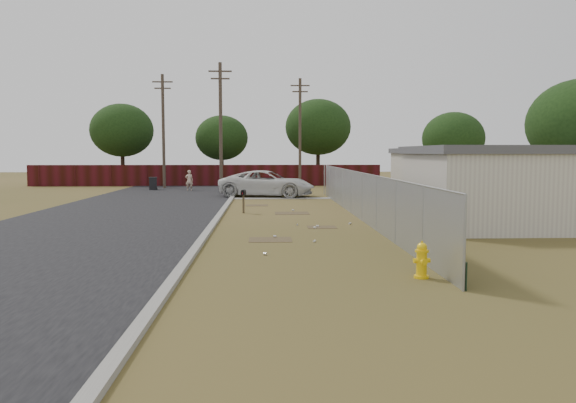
{
  "coord_description": "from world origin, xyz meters",
  "views": [
    {
      "loc": [
        -0.98,
        -23.18,
        2.85
      ],
      "look_at": [
        -0.15,
        -3.19,
        1.1
      ],
      "focal_mm": 35.0,
      "sensor_mm": 36.0,
      "label": 1
    }
  ],
  "objects_px": {
    "mailbox": "(243,195)",
    "trash_bin": "(153,183)",
    "pickup_truck": "(267,184)",
    "pedestrian": "(189,180)",
    "fire_hydrant": "(422,261)"
  },
  "relations": [
    {
      "from": "mailbox",
      "to": "trash_bin",
      "type": "height_order",
      "value": "mailbox"
    },
    {
      "from": "mailbox",
      "to": "pedestrian",
      "type": "distance_m",
      "value": 16.33
    },
    {
      "from": "pedestrian",
      "to": "trash_bin",
      "type": "xyz_separation_m",
      "value": [
        -2.91,
        1.16,
        -0.27
      ]
    },
    {
      "from": "fire_hydrant",
      "to": "mailbox",
      "type": "distance_m",
      "value": 14.66
    },
    {
      "from": "fire_hydrant",
      "to": "mailbox",
      "type": "height_order",
      "value": "mailbox"
    },
    {
      "from": "fire_hydrant",
      "to": "trash_bin",
      "type": "relative_size",
      "value": 0.88
    },
    {
      "from": "pickup_truck",
      "to": "trash_bin",
      "type": "bearing_deg",
      "value": 64.23
    },
    {
      "from": "pedestrian",
      "to": "fire_hydrant",
      "type": "bearing_deg",
      "value": 103.19
    },
    {
      "from": "pickup_truck",
      "to": "pedestrian",
      "type": "height_order",
      "value": "pickup_truck"
    },
    {
      "from": "pedestrian",
      "to": "pickup_truck",
      "type": "bearing_deg",
      "value": 131.04
    },
    {
      "from": "pedestrian",
      "to": "trash_bin",
      "type": "bearing_deg",
      "value": -25.79
    },
    {
      "from": "pedestrian",
      "to": "mailbox",
      "type": "bearing_deg",
      "value": 102.38
    },
    {
      "from": "fire_hydrant",
      "to": "trash_bin",
      "type": "xyz_separation_m",
      "value": [
        -12.09,
        30.75,
        0.1
      ]
    },
    {
      "from": "trash_bin",
      "to": "mailbox",
      "type": "bearing_deg",
      "value": -65.9
    },
    {
      "from": "fire_hydrant",
      "to": "mailbox",
      "type": "relative_size",
      "value": 0.77
    }
  ]
}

